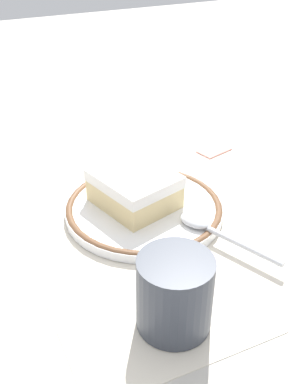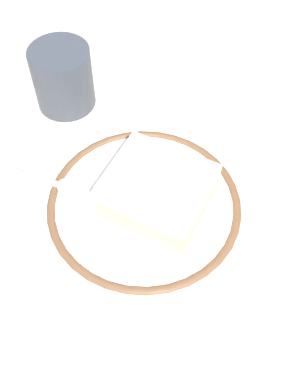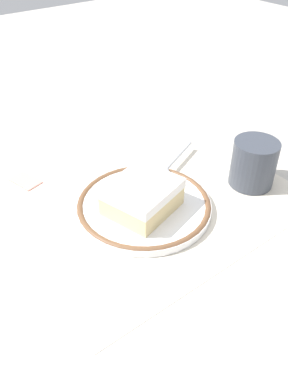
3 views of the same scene
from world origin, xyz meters
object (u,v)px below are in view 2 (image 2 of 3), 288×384
object	(u,v)px
spoon	(58,184)
cup	(64,81)
cake_slice	(157,191)
plate	(144,206)

from	to	relation	value
spoon	cup	xyz separation A→B (m)	(0.10, -0.09, 0.02)
cake_slice	spoon	bearing A→B (deg)	31.15
plate	cake_slice	distance (m)	0.03
plate	spoon	bearing A→B (deg)	29.74
plate	spoon	xyz separation A→B (m)	(0.08, 0.04, 0.01)
plate	spoon	world-z (taller)	spoon
spoon	cup	size ratio (longest dim) A/B	1.75
plate	cake_slice	world-z (taller)	cake_slice
plate	cake_slice	size ratio (longest dim) A/B	1.72
spoon	cup	bearing A→B (deg)	-44.34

